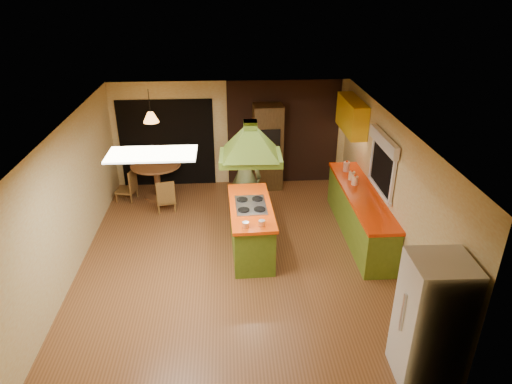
{
  "coord_description": "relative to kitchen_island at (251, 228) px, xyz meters",
  "views": [
    {
      "loc": [
        -0.07,
        -7.04,
        4.72
      ],
      "look_at": [
        0.41,
        0.28,
        1.15
      ],
      "focal_mm": 32.0,
      "sensor_mm": 36.0,
      "label": 1
    }
  ],
  "objects": [
    {
      "name": "brick_panel",
      "position": [
        0.94,
        3.05,
        0.78
      ],
      "size": [
        2.64,
        0.03,
        2.5
      ],
      "primitive_type": "cube",
      "color": "#381E14",
      "rests_on": "ground"
    },
    {
      "name": "window_right",
      "position": [
        2.39,
        0.22,
        1.3
      ],
      "size": [
        0.12,
        1.35,
        1.06
      ],
      "color": "black",
      "rests_on": "room_walls"
    },
    {
      "name": "ground",
      "position": [
        -0.31,
        -0.18,
        -0.47
      ],
      "size": [
        6.5,
        6.5,
        0.0
      ],
      "primitive_type": "plane",
      "color": "brown",
      "rests_on": "ground"
    },
    {
      "name": "man",
      "position": [
        -0.05,
        1.28,
        0.48
      ],
      "size": [
        0.81,
        0.68,
        1.9
      ],
      "primitive_type": "imported",
      "rotation": [
        0.0,
        0.0,
        2.75
      ],
      "color": "#464C28",
      "rests_on": "ground"
    },
    {
      "name": "dining_table",
      "position": [
        -2.01,
        2.36,
        0.12
      ],
      "size": [
        1.12,
        1.12,
        0.83
      ],
      "rotation": [
        0.0,
        0.0,
        0.39
      ],
      "color": "brown",
      "rests_on": "ground"
    },
    {
      "name": "fluor_panel",
      "position": [
        -1.41,
        -1.38,
        2.01
      ],
      "size": [
        1.2,
        0.6,
        0.03
      ],
      "primitive_type": "cube",
      "color": "white",
      "rests_on": "ceiling_plane"
    },
    {
      "name": "refrigerator",
      "position": [
        2.04,
        -3.06,
        0.4
      ],
      "size": [
        0.73,
        0.7,
        1.75
      ],
      "primitive_type": "cube",
      "rotation": [
        0.0,
        0.0,
        -0.02
      ],
      "color": "white",
      "rests_on": "ground"
    },
    {
      "name": "kitchen_island",
      "position": [
        0.0,
        0.0,
        0.0
      ],
      "size": [
        0.81,
        1.89,
        0.95
      ],
      "rotation": [
        0.0,
        0.0,
        0.03
      ],
      "color": "#57771D",
      "rests_on": "ground"
    },
    {
      "name": "canister_small",
      "position": [
        2.09,
        1.02,
        0.53
      ],
      "size": [
        0.13,
        0.13,
        0.17
      ],
      "primitive_type": "cylinder",
      "rotation": [
        0.0,
        0.0,
        -0.0
      ],
      "color": "#F4E7C4",
      "rests_on": "right_counter"
    },
    {
      "name": "right_counter",
      "position": [
        2.14,
        0.42,
        -0.01
      ],
      "size": [
        0.62,
        3.05,
        0.92
      ],
      "color": "olive",
      "rests_on": "ground"
    },
    {
      "name": "range_hood",
      "position": [
        0.0,
        0.0,
        1.78
      ],
      "size": [
        1.07,
        0.79,
        0.8
      ],
      "rotation": [
        0.0,
        0.0,
        -0.03
      ],
      "color": "#496318",
      "rests_on": "ceiling_plane"
    },
    {
      "name": "pendant_lamp",
      "position": [
        -2.01,
        2.36,
        1.43
      ],
      "size": [
        0.41,
        0.41,
        0.22
      ],
      "primitive_type": "cone",
      "rotation": [
        0.0,
        0.0,
        -0.23
      ],
      "color": "#FF9E3F",
      "rests_on": "ceiling_plane"
    },
    {
      "name": "ceiling_plane",
      "position": [
        -0.31,
        -0.18,
        2.03
      ],
      "size": [
        6.5,
        6.5,
        0.0
      ],
      "primitive_type": "plane",
      "rotation": [
        3.14,
        0.0,
        0.0
      ],
      "color": "silver",
      "rests_on": "room_walls"
    },
    {
      "name": "canister_medium",
      "position": [
        2.09,
        0.79,
        0.54
      ],
      "size": [
        0.14,
        0.14,
        0.18
      ],
      "primitive_type": "cylinder",
      "rotation": [
        0.0,
        0.0,
        -0.09
      ],
      "color": "#FFEDCD",
      "rests_on": "right_counter"
    },
    {
      "name": "canister_large",
      "position": [
        2.09,
        1.46,
        0.55
      ],
      "size": [
        0.15,
        0.15,
        0.2
      ],
      "primitive_type": "cylinder",
      "rotation": [
        0.0,
        0.0,
        0.15
      ],
      "color": "beige",
      "rests_on": "right_counter"
    },
    {
      "name": "chair_left",
      "position": [
        -2.71,
        2.26,
        -0.1
      ],
      "size": [
        0.49,
        0.49,
        0.75
      ],
      "primitive_type": null,
      "rotation": [
        0.0,
        0.0,
        -1.79
      ],
      "color": "brown",
      "rests_on": "ground"
    },
    {
      "name": "chair_near",
      "position": [
        -1.76,
        1.71,
        -0.1
      ],
      "size": [
        0.48,
        0.48,
        0.74
      ],
      "primitive_type": null,
      "rotation": [
        0.0,
        0.0,
        3.34
      ],
      "color": "brown",
      "rests_on": "ground"
    },
    {
      "name": "room_walls",
      "position": [
        -0.31,
        -0.18,
        0.78
      ],
      "size": [
        5.5,
        6.5,
        6.5
      ],
      "color": "beige",
      "rests_on": "ground"
    },
    {
      "name": "upper_cabinets",
      "position": [
        2.26,
        2.02,
        1.48
      ],
      "size": [
        0.34,
        1.4,
        0.7
      ],
      "primitive_type": "cube",
      "color": "yellow",
      "rests_on": "room_walls"
    },
    {
      "name": "wall_oven",
      "position": [
        0.55,
        2.77,
        0.54
      ],
      "size": [
        0.69,
        0.62,
        2.02
      ],
      "rotation": [
        0.0,
        0.0,
        0.04
      ],
      "color": "#4B3418",
      "rests_on": "ground"
    },
    {
      "name": "nook_opening",
      "position": [
        -1.81,
        3.05,
        0.58
      ],
      "size": [
        2.2,
        0.03,
        2.1
      ],
      "primitive_type": "cube",
      "color": "black",
      "rests_on": "ground"
    }
  ]
}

